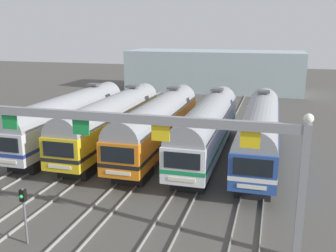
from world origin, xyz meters
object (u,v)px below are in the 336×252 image
commuter_train_blue (260,129)px  catenary_gantry (81,134)px  commuter_train_silver (70,117)px  yard_signal_mast (24,206)px  commuter_train_yellow (113,120)px  commuter_train_orange (158,123)px  commuter_train_white (207,126)px

commuter_train_blue → catenary_gantry: (-8.43, -13.50, 2.57)m
commuter_train_silver → yard_signal_mast: commuter_train_silver is taller
commuter_train_silver → catenary_gantry: bearing=-58.0°
commuter_train_silver → commuter_train_blue: bearing=0.0°
commuter_train_yellow → commuter_train_blue: same height
commuter_train_blue → yard_signal_mast: bearing=-123.8°
commuter_train_silver → catenary_gantry: catenary_gantry is taller
commuter_train_orange → yard_signal_mast: size_ratio=6.10×
commuter_train_silver → commuter_train_yellow: same height
commuter_train_yellow → catenary_gantry: 14.37m
yard_signal_mast → commuter_train_orange: bearing=82.4°
commuter_train_silver → commuter_train_blue: same height
commuter_train_blue → commuter_train_silver: bearing=180.0°
yard_signal_mast → commuter_train_silver: bearing=111.9°
commuter_train_yellow → commuter_train_blue: 12.65m
commuter_train_yellow → commuter_train_white: (8.43, 0.00, 0.00)m
commuter_train_white → yard_signal_mast: size_ratio=6.10×
commuter_train_orange → commuter_train_silver: bearing=180.0°
commuter_train_blue → yard_signal_mast: size_ratio=6.10×
commuter_train_white → yard_signal_mast: 17.00m
commuter_train_yellow → yard_signal_mast: size_ratio=6.10×
commuter_train_white → commuter_train_blue: size_ratio=1.00×
yard_signal_mast → commuter_train_yellow: bearing=97.6°
catenary_gantry → commuter_train_blue: bearing=58.0°
commuter_train_silver → catenary_gantry: 16.12m
commuter_train_white → catenary_gantry: (-4.22, -13.50, 2.57)m
commuter_train_white → catenary_gantry: size_ratio=0.82×
catenary_gantry → commuter_train_white: bearing=72.7°
commuter_train_yellow → catenary_gantry: catenary_gantry is taller
commuter_train_yellow → yard_signal_mast: 15.92m
commuter_train_blue → catenary_gantry: bearing=-122.0°
commuter_train_orange → commuter_train_blue: 8.43m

